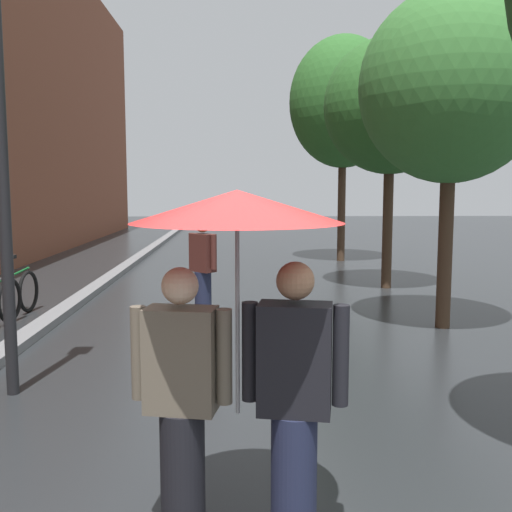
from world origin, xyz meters
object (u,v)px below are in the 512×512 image
(street_tree_3, at_px, (343,103))
(pedestrian_walking_midground, at_px, (203,269))
(street_tree_1, at_px, (451,87))
(couple_under_umbrella, at_px, (238,309))
(street_tree_2, at_px, (391,107))
(street_lamp_post, at_px, (1,130))

(street_tree_3, height_order, pedestrian_walking_midground, street_tree_3)
(street_tree_1, height_order, couple_under_umbrella, street_tree_1)
(couple_under_umbrella, relative_size, pedestrian_walking_midground, 1.29)
(street_tree_1, xyz_separation_m, couple_under_umbrella, (-3.05, -5.31, -2.09))
(street_tree_2, relative_size, couple_under_umbrella, 2.46)
(street_tree_1, height_order, street_tree_2, street_tree_2)
(street_tree_1, bearing_deg, couple_under_umbrella, -119.88)
(street_tree_2, bearing_deg, street_tree_1, -90.58)
(street_tree_1, height_order, street_lamp_post, street_tree_1)
(street_tree_2, height_order, couple_under_umbrella, street_tree_2)
(street_tree_3, bearing_deg, street_tree_2, -88.18)
(street_tree_1, distance_m, street_tree_3, 8.14)
(street_tree_1, relative_size, street_tree_2, 0.96)
(street_tree_2, relative_size, pedestrian_walking_midground, 3.17)
(street_tree_2, height_order, pedestrian_walking_midground, street_tree_2)
(street_tree_1, xyz_separation_m, street_lamp_post, (-5.32, -2.69, -0.87))
(street_tree_1, relative_size, street_tree_3, 0.78)
(street_tree_2, relative_size, street_tree_3, 0.81)
(street_lamp_post, bearing_deg, couple_under_umbrella, -49.10)
(street_tree_1, xyz_separation_m, street_tree_2, (0.04, 3.50, 0.20))
(couple_under_umbrella, distance_m, pedestrian_walking_midground, 5.89)
(street_tree_3, xyz_separation_m, street_lamp_post, (-5.21, -10.78, -1.79))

